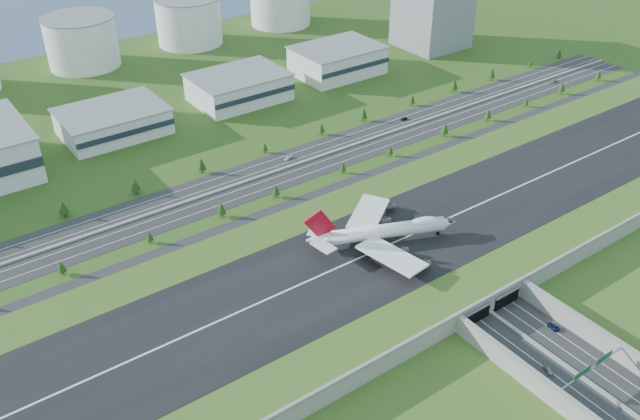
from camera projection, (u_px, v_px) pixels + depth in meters
ground at (405, 252)px, 300.97m from camera, size 1200.00×1200.00×0.00m
airfield_deck at (406, 245)px, 298.68m from camera, size 520.00×100.00×9.20m
underpass_road at (601, 384)px, 231.19m from camera, size 38.80×120.40×8.00m
sign_gantry_near at (592, 369)px, 232.28m from camera, size 38.70×0.70×9.80m
north_expressway at (288, 168)px, 365.84m from camera, size 560.00×36.00×0.12m
tree_row at (294, 154)px, 368.87m from camera, size 502.28×48.59×8.45m
hangar_mid_a at (113, 122)px, 397.22m from camera, size 58.00×42.00×15.00m
hangar_mid_b at (239, 87)px, 438.48m from camera, size 58.00×42.00×17.00m
hangar_mid_c at (337, 60)px, 477.28m from camera, size 58.00×42.00×19.00m
office_tower at (433, 10)px, 517.70m from camera, size 46.00×46.00×55.00m
fuel_tank_b at (82, 42)px, 486.10m from camera, size 50.00×50.00×35.00m
fuel_tank_c at (189, 21)px, 527.90m from camera, size 50.00×50.00×35.00m
fuel_tank_d at (280, 3)px, 569.70m from camera, size 50.00×50.00×35.00m
bay_water at (60, 4)px, 628.89m from camera, size 1200.00×260.00×0.06m
boeing_747 at (383, 231)px, 290.10m from camera, size 64.21×59.45×21.06m
car_0 at (548, 370)px, 239.93m from camera, size 3.24×5.04×1.60m
car_2 at (553, 327)px, 258.93m from camera, size 2.69×5.32×1.44m
car_5 at (404, 119)px, 416.31m from camera, size 4.60×1.67×1.51m
car_6 at (554, 81)px, 468.14m from camera, size 6.21×4.25×1.58m
car_7 at (288, 158)px, 373.32m from camera, size 5.83×3.50×1.58m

